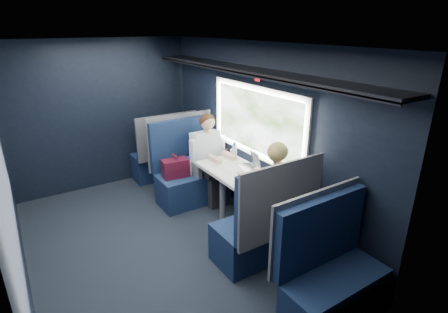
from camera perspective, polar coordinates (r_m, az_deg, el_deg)
ground at (r=4.40m, az=-10.22°, el=-14.02°), size 2.80×4.20×0.01m
room_shell at (r=3.77m, az=-11.32°, el=4.93°), size 3.00×4.40×2.40m
table at (r=4.49m, az=1.42°, el=-3.09°), size 0.62×1.00×0.74m
seat_bay_near at (r=5.19m, az=-5.81°, el=-2.69°), size 1.04×0.62×1.26m
seat_bay_far at (r=3.89m, az=6.48°, el=-11.44°), size 1.04×0.62×1.26m
seat_row_front at (r=5.98m, az=-9.75°, el=0.22°), size 1.04×0.51×1.16m
seat_row_back at (r=3.38m, az=16.84°, el=-18.17°), size 1.04×0.51×1.16m
man at (r=5.05m, az=-2.38°, el=0.35°), size 0.53×0.56×1.32m
woman at (r=4.00m, az=7.96°, el=-5.47°), size 0.53×0.56×1.32m
papers at (r=4.53m, az=1.29°, el=-1.80°), size 0.60×0.87×0.01m
laptop at (r=4.54m, az=4.49°, el=-1.04°), size 0.29×0.33×0.21m
bottle_small at (r=4.83m, az=1.72°, el=0.90°), size 0.07×0.07×0.23m
cup at (r=4.90m, az=1.47°, el=0.60°), size 0.08×0.08×0.10m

